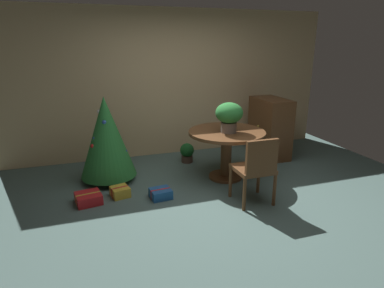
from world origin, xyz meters
name	(u,v)px	position (x,y,z in m)	size (l,w,h in m)	color
ground_plane	(217,201)	(0.00, 0.00, 0.00)	(6.60, 6.60, 0.00)	#4C6660
back_wall_panel	(172,84)	(0.00, 2.20, 1.30)	(6.00, 0.10, 2.60)	tan
round_dining_table	(226,142)	(0.44, 0.70, 0.58)	(1.15, 1.15, 0.75)	brown
flower_vase	(229,115)	(0.43, 0.63, 1.02)	(0.40, 0.40, 0.44)	#665B51
wooden_chair_near	(256,167)	(0.44, -0.21, 0.51)	(0.47, 0.45, 0.90)	brown
holiday_tree	(106,137)	(-1.28, 1.18, 0.69)	(0.83, 0.83, 1.29)	brown
gift_box_blue	(161,194)	(-0.68, 0.34, 0.06)	(0.29, 0.27, 0.13)	#1E569E
gift_box_gold	(120,192)	(-1.20, 0.56, 0.07)	(0.28, 0.28, 0.13)	gold
gift_box_red	(89,198)	(-1.61, 0.49, 0.07)	(0.36, 0.36, 0.13)	red
wooden_cabinet	(270,128)	(1.62, 1.40, 0.54)	(0.49, 0.83, 1.07)	brown
potted_plant	(187,152)	(0.09, 1.56, 0.18)	(0.24, 0.24, 0.34)	#4C382D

